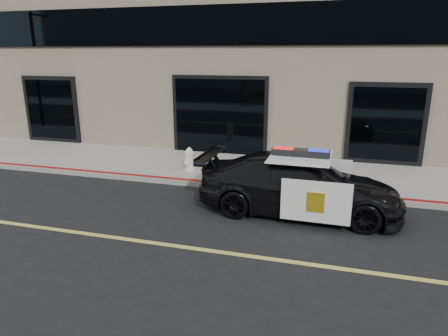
# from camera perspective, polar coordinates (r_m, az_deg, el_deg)

# --- Properties ---
(ground) EXTENTS (120.00, 120.00, 0.00)m
(ground) POSITION_cam_1_polar(r_m,az_deg,el_deg) (8.02, -8.05, -10.84)
(ground) COLOR black
(ground) RESTS_ON ground
(sidewalk_n) EXTENTS (60.00, 3.50, 0.15)m
(sidewalk_n) POSITION_cam_1_polar(r_m,az_deg,el_deg) (12.64, 1.52, -0.15)
(sidewalk_n) COLOR gray
(sidewalk_n) RESTS_ON ground
(police_car) EXTENTS (2.19, 4.70, 1.52)m
(police_car) POSITION_cam_1_polar(r_m,az_deg,el_deg) (9.41, 10.69, -2.32)
(police_car) COLOR black
(police_car) RESTS_ON ground
(fire_hydrant) EXTENTS (0.33, 0.45, 0.72)m
(fire_hydrant) POSITION_cam_1_polar(r_m,az_deg,el_deg) (12.18, -4.98, 1.19)
(fire_hydrant) COLOR white
(fire_hydrant) RESTS_ON sidewalk_n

